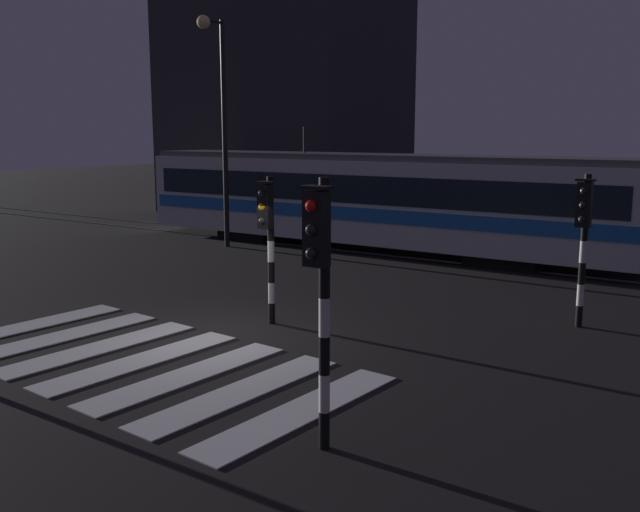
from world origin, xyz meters
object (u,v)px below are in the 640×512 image
object	(u,v)px
traffic_light_corner_near_right	(320,275)
traffic_light_median_centre	(268,228)
traffic_light_corner_far_right	(584,228)
tram	(369,199)
street_lamp_trackside_left	(219,106)

from	to	relation	value
traffic_light_corner_near_right	traffic_light_median_centre	bearing A→B (deg)	134.34
traffic_light_corner_near_right	traffic_light_corner_far_right	size ratio (longest dim) A/B	1.09
traffic_light_corner_far_right	tram	xyz separation A→B (m)	(-8.50, 6.08, -0.32)
traffic_light_median_centre	tram	xyz separation A→B (m)	(-3.10, 9.44, -0.28)
street_lamp_trackside_left	traffic_light_corner_near_right	bearing A→B (deg)	-43.83
traffic_light_corner_near_right	tram	distance (m)	15.58
traffic_light_median_centre	street_lamp_trackside_left	bearing A→B (deg)	137.24
traffic_light_corner_near_right	traffic_light_corner_far_right	distance (m)	7.76
traffic_light_corner_near_right	tram	size ratio (longest dim) A/B	0.19
traffic_light_corner_near_right	street_lamp_trackside_left	xyz separation A→B (m)	(-11.78, 11.31, 2.57)
traffic_light_median_centre	traffic_light_corner_far_right	size ratio (longest dim) A/B	0.98
traffic_light_median_centre	traffic_light_corner_far_right	distance (m)	6.36
street_lamp_trackside_left	traffic_light_median_centre	bearing A→B (deg)	-42.76
street_lamp_trackside_left	tram	xyz separation A→B (m)	(4.47, 2.44, -3.08)
traffic_light_median_centre	tram	size ratio (longest dim) A/B	0.17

